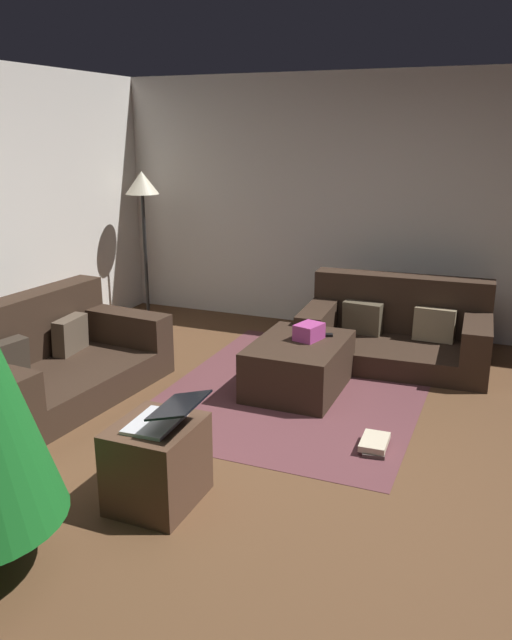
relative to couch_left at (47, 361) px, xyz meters
name	(u,v)px	position (x,y,z in m)	size (l,w,h in m)	color
ground_plane	(302,472)	(-0.38, -2.26, -0.28)	(6.40, 6.40, 0.00)	brown
corner_partition	(404,207)	(2.76, -2.26, 1.02)	(0.12, 6.40, 2.60)	silver
couch_left	(47,361)	(0.00, 0.00, 0.00)	(1.82, 1.13, 0.77)	#332319
couch_right	(397,331)	(1.88, -2.41, -0.01)	(1.03, 1.68, 0.74)	#332319
ottoman	(299,365)	(0.86, -1.81, -0.08)	(0.95, 0.69, 0.41)	#332319
gift_box	(309,332)	(0.94, -1.87, 0.19)	(0.23, 0.17, 0.13)	#B23F8C
tv_remote	(323,335)	(1.07, -1.95, 0.14)	(0.05, 0.16, 0.02)	black
side_table	(157,463)	(-1.01, -1.60, -0.04)	(0.52, 0.44, 0.48)	#4C3323
laptop	(164,416)	(-1.00, -1.66, 0.26)	(0.38, 0.41, 0.17)	silver
book_stack	(375,444)	(0.08, -2.61, -0.24)	(0.31, 0.19, 0.07)	#4C423D
corner_lamp	(142,194)	(2.19, 0.43, 1.10)	(0.36, 0.36, 1.62)	black
area_rug	(298,388)	(0.86, -1.81, -0.28)	(2.60, 2.00, 0.01)	brown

